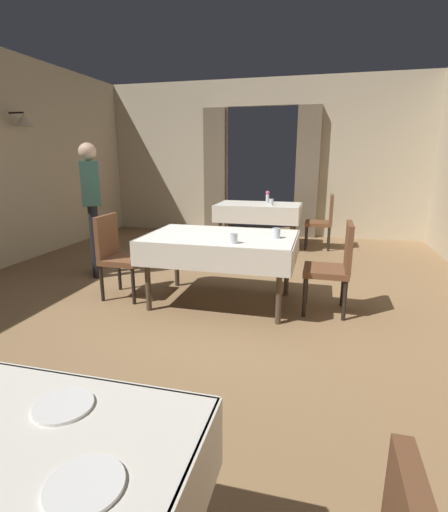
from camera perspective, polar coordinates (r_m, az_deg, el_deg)
The scene contains 14 objects.
ground at distance 4.09m, azimuth -4.26°, elevation -7.64°, with size 10.08×10.08×0.00m, color olive.
wall_back at distance 7.86m, azimuth 5.56°, elevation 14.31°, with size 6.40×0.27×3.00m.
dining_table_mid at distance 4.02m, azimuth -0.46°, elevation 1.99°, with size 1.57×1.04×0.75m.
dining_table_far at distance 6.76m, azimuth 5.21°, elevation 6.96°, with size 1.46×0.90×0.75m.
chair_mid_right at distance 3.96m, azimuth 16.26°, elevation -1.10°, with size 0.44×0.44×0.93m.
chair_mid_left at distance 4.41m, azimuth -15.66°, elevation 0.54°, with size 0.44×0.44×0.93m.
chair_far_right at distance 6.77m, azimuth 14.67°, elevation 5.39°, with size 0.44×0.44×0.93m.
plate_near_a at distance 1.44m, azimuth -22.88°, elevation -19.99°, with size 0.19×0.19×0.01m, color white.
plate_near_c at distance 1.16m, azimuth -20.12°, elevation -29.54°, with size 0.20×0.20×0.01m, color white.
glass_mid_a at distance 3.88m, azimuth 7.82°, elevation 3.41°, with size 0.08×0.08×0.10m, color silver.
glass_mid_b at distance 3.62m, azimuth 1.46°, elevation 2.65°, with size 0.08×0.08×0.09m, color silver.
flower_vase_far at distance 6.92m, azimuth 6.53°, elevation 8.87°, with size 0.07×0.07×0.21m.
glass_far_b at distance 6.56m, azimuth 7.08°, elevation 8.02°, with size 0.07×0.07×0.11m, color silver.
person_waiter_by_doorway at distance 5.22m, azimuth -19.21°, elevation 8.06°, with size 0.38×0.42×1.72m.
Camera 1 is at (1.23, -3.58, 1.55)m, focal length 26.72 mm.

